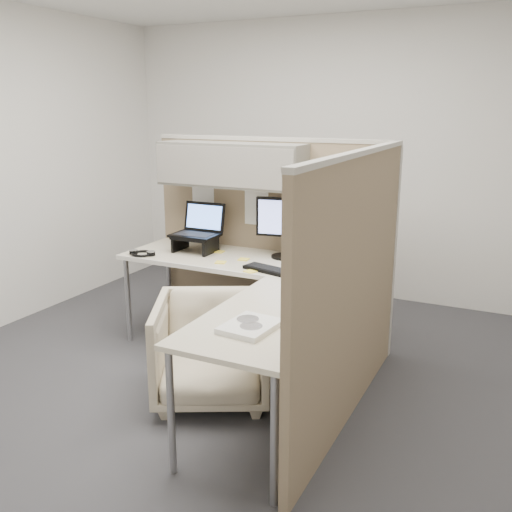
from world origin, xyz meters
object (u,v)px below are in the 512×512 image
at_px(desk, 251,284).
at_px(monitor_left, 284,223).
at_px(keyboard, 270,270).
at_px(office_chair, 212,345).

distance_m(desk, monitor_left, 0.66).
distance_m(monitor_left, keyboard, 0.48).
height_order(desk, keyboard, keyboard).
distance_m(office_chair, monitor_left, 1.17).
relative_size(office_chair, monitor_left, 1.59).
bearing_deg(keyboard, monitor_left, 113.38).
bearing_deg(monitor_left, office_chair, -104.88).
distance_m(office_chair, keyboard, 0.70).
xyz_separation_m(desk, office_chair, (-0.09, -0.39, -0.32)).
xyz_separation_m(desk, monitor_left, (-0.01, 0.58, 0.32)).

